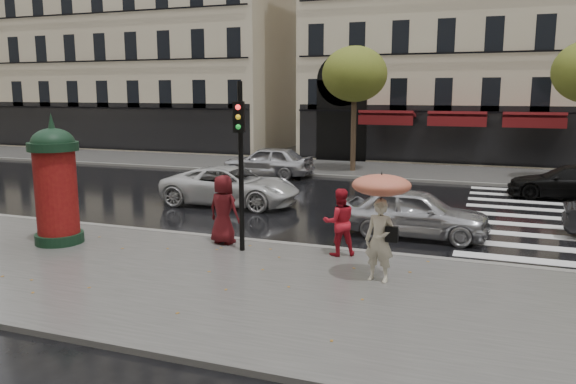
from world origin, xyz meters
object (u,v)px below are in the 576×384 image
at_px(woman_umbrella, 381,209).
at_px(car_white, 231,186).
at_px(car_far_silver, 268,162).
at_px(traffic_light, 240,150).
at_px(woman_red, 339,222).
at_px(car_silver, 415,213).
at_px(car_black, 568,182).
at_px(man_burgundy, 223,209).
at_px(morris_column, 56,182).

relative_size(woman_umbrella, car_white, 0.47).
bearing_deg(car_far_silver, traffic_light, 19.84).
bearing_deg(woman_red, car_far_silver, -89.38).
distance_m(traffic_light, car_silver, 5.78).
bearing_deg(woman_umbrella, car_black, 68.42).
height_order(woman_umbrella, car_far_silver, woman_umbrella).
bearing_deg(car_silver, car_black, -29.50).
bearing_deg(man_burgundy, car_black, -121.20).
xyz_separation_m(woman_red, man_burgundy, (-3.31, 0.00, 0.09)).
relative_size(woman_umbrella, car_silver, 0.58).
relative_size(woman_umbrella, woman_red, 1.42).
height_order(man_burgundy, traffic_light, traffic_light).
bearing_deg(car_white, woman_umbrella, -136.56).
xyz_separation_m(woman_red, car_silver, (1.52, 3.04, -0.26)).
distance_m(man_burgundy, car_far_silver, 13.18).
height_order(woman_red, man_burgundy, man_burgundy).
height_order(car_silver, car_white, car_white).
relative_size(car_white, car_far_silver, 1.14).
height_order(morris_column, car_black, morris_column).
distance_m(car_silver, car_white, 7.66).
bearing_deg(car_black, woman_umbrella, -22.32).
distance_m(woman_umbrella, car_white, 10.13).
distance_m(woman_umbrella, woman_red, 2.28).
bearing_deg(morris_column, man_burgundy, 19.48).
bearing_deg(man_burgundy, car_white, -56.40).
bearing_deg(car_black, morris_column, -48.39).
relative_size(woman_red, traffic_light, 0.39).
height_order(man_burgundy, morris_column, morris_column).
height_order(traffic_light, car_black, traffic_light).
bearing_deg(woman_red, morris_column, -17.61).
xyz_separation_m(woman_umbrella, car_silver, (0.15, 4.69, -1.02)).
height_order(morris_column, car_white, morris_column).
relative_size(man_burgundy, traffic_light, 0.43).
relative_size(car_white, car_black, 1.15).
distance_m(car_silver, car_far_silver, 12.91).
height_order(morris_column, car_silver, morris_column).
relative_size(car_silver, car_far_silver, 0.93).
distance_m(man_burgundy, car_black, 15.06).
bearing_deg(car_far_silver, car_black, 85.35).
bearing_deg(car_silver, morris_column, 117.95).
bearing_deg(woman_red, car_black, -148.79).
relative_size(car_silver, car_black, 0.93).
xyz_separation_m(woman_umbrella, morris_column, (-9.03, 0.11, 0.10)).
xyz_separation_m(woman_red, car_far_silver, (-7.16, 12.60, -0.20)).
xyz_separation_m(man_burgundy, morris_column, (-4.35, -1.54, 0.77)).
xyz_separation_m(car_white, car_black, (12.28, 5.92, -0.07)).
distance_m(man_burgundy, morris_column, 4.68).
bearing_deg(woman_umbrella, woman_red, 129.70).
relative_size(woman_umbrella, car_far_silver, 0.53).
distance_m(car_white, car_far_silver, 7.26).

